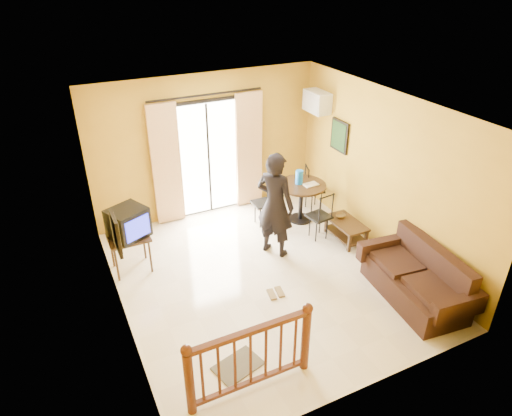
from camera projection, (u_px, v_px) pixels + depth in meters
name	position (u px, v px, depth m)	size (l,w,h in m)	color
ground	(265.00, 276.00, 7.50)	(5.00, 5.00, 0.00)	beige
room_shell	(266.00, 183.00, 6.67)	(5.00, 5.00, 5.00)	white
balcony_door	(209.00, 158.00, 8.83)	(2.25, 0.14, 2.46)	black
tv_table	(129.00, 240.00, 7.40)	(0.65, 0.54, 0.65)	black
television	(128.00, 223.00, 7.25)	(0.71, 0.68, 0.50)	black
picture_left	(116.00, 234.00, 5.74)	(0.05, 0.42, 0.52)	black
dining_table	(301.00, 192.00, 8.81)	(0.94, 0.94, 0.78)	black
water_jug	(299.00, 177.00, 8.69)	(0.15, 0.15, 0.27)	blue
serving_tray	(311.00, 184.00, 8.70)	(0.28, 0.18, 0.02)	beige
dining_chairs	(298.00, 222.00, 9.01)	(1.68, 1.47, 0.95)	black
air_conditioner	(317.00, 102.00, 8.79)	(0.31, 0.60, 0.40)	white
botanical_print	(339.00, 136.00, 8.56)	(0.05, 0.50, 0.60)	black
coffee_table	(346.00, 228.00, 8.36)	(0.46, 0.83, 0.37)	black
bowl	(341.00, 216.00, 8.44)	(0.18, 0.18, 0.06)	brown
sofa	(418.00, 280.00, 6.90)	(1.00, 1.86, 0.85)	black
standing_person	(275.00, 205.00, 7.67)	(0.69, 0.45, 1.88)	black
stair_balustrade	(251.00, 354.00, 5.29)	(1.63, 0.13, 1.04)	#471E0F
doormat	(238.00, 366.00, 5.85)	(0.60, 0.40, 0.02)	#504C40
sandals	(276.00, 293.00, 7.10)	(0.28, 0.26, 0.03)	brown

